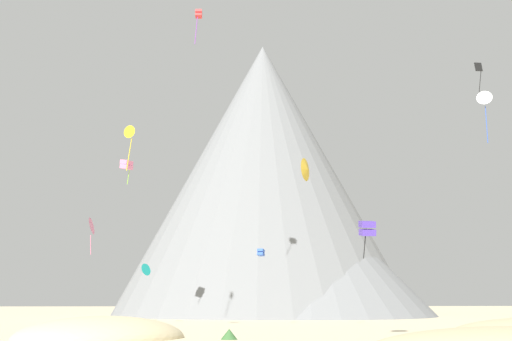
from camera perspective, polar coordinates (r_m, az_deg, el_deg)
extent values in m
ellipsoid|color=beige|center=(57.55, -12.85, -13.60)|extent=(18.07, 17.55, 3.69)
cone|color=#386633|center=(55.79, -2.26, -13.52)|extent=(1.71, 1.71, 0.84)
cone|color=slate|center=(128.36, 0.59, -0.45)|extent=(59.02, 59.02, 51.38)
cone|color=slate|center=(121.59, 4.36, -6.65)|extent=(55.32, 55.32, 22.81)
cone|color=slate|center=(122.65, -0.28, -4.38)|extent=(41.44, 41.44, 32.76)
cube|color=black|center=(86.37, 18.11, 8.24)|extent=(1.06, 0.39, 1.16)
cylinder|color=black|center=(85.84, 18.23, 7.05)|extent=(0.43, 0.16, 2.63)
cube|color=blue|center=(82.32, 0.41, -7.02)|extent=(0.99, 1.02, 0.49)
cube|color=blue|center=(82.35, 0.41, -6.73)|extent=(0.99, 1.02, 0.49)
cone|color=teal|center=(90.74, -9.26, -8.21)|extent=(1.66, 1.78, 1.66)
cone|color=#E5668C|center=(88.63, -13.63, -4.54)|extent=(0.88, 2.27, 2.19)
cylinder|color=#E5668C|center=(88.42, -13.67, -6.05)|extent=(0.24, 0.33, 2.47)
cone|color=white|center=(81.82, 18.57, 5.75)|extent=(1.91, 1.46, 1.75)
cylinder|color=blue|center=(81.07, 18.73, 3.67)|extent=(0.13, 0.29, 4.36)
cube|color=#5138B2|center=(59.41, 9.30, -5.14)|extent=(1.29, 1.35, 0.72)
cube|color=#5138B2|center=(59.48, 9.28, -4.47)|extent=(1.29, 1.35, 0.72)
cylinder|color=black|center=(59.24, 9.06, -6.34)|extent=(0.32, 0.16, 1.96)
cube|color=red|center=(83.73, -4.82, 12.78)|extent=(0.82, 0.87, 0.48)
cube|color=red|center=(83.91, -4.82, 13.07)|extent=(0.82, 0.87, 0.48)
cylinder|color=purple|center=(83.03, -5.03, 11.60)|extent=(0.35, 0.44, 3.36)
cone|color=yellow|center=(71.00, -10.51, 3.20)|extent=(1.29, 0.78, 1.33)
cylinder|color=yellow|center=(70.48, -10.57, 1.33)|extent=(0.50, 0.16, 3.38)
cube|color=pink|center=(87.63, -10.79, 0.29)|extent=(1.73, 1.71, 0.75)
cube|color=pink|center=(87.74, -10.77, 0.66)|extent=(1.73, 1.71, 0.75)
cylinder|color=#8CD133|center=(87.38, -10.63, -0.51)|extent=(0.29, 0.14, 1.96)
cone|color=gold|center=(73.85, 4.25, 0.09)|extent=(1.61, 2.44, 2.54)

